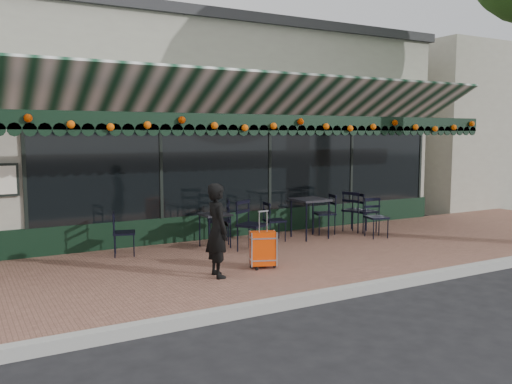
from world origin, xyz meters
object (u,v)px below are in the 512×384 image
chair_a_extra (355,211)px  chair_a_right (365,212)px  chair_b_front (252,226)px  chair_a_left (324,214)px  chair_a_front (377,218)px  woman (218,230)px  cafe_table_b (215,217)px  chair_solo (124,233)px  suitcase (263,249)px  cafe_table_a (310,203)px  chair_b_left (218,221)px  chair_b_right (275,221)px

chair_a_extra → chair_a_right: bearing=-159.1°
chair_a_right → chair_b_front: 3.08m
chair_a_left → chair_a_front: size_ratio=1.05×
woman → cafe_table_b: size_ratio=2.19×
cafe_table_b → chair_a_front: chair_a_front is taller
woman → chair_solo: bearing=27.5°
suitcase → chair_a_front: (3.29, 1.06, 0.10)m
cafe_table_a → cafe_table_b: size_ratio=1.27×
woman → suitcase: (0.84, 0.11, -0.39)m
suitcase → chair_b_front: (0.46, 1.18, 0.16)m
woman → suitcase: woman is taller
cafe_table_b → chair_a_front: size_ratio=0.79×
chair_a_extra → chair_solo: chair_a_extra is taller
cafe_table_b → chair_a_extra: 3.35m
woman → chair_a_extra: (4.20, 1.93, -0.25)m
chair_a_front → chair_b_left: 3.24m
suitcase → cafe_table_b: suitcase is taller
chair_a_extra → chair_b_front: 2.97m
chair_a_extra → chair_b_left: 3.14m
chair_b_right → chair_solo: bearing=95.4°
chair_a_left → chair_a_front: 1.10m
woman → chair_a_extra: 4.62m
woman → cafe_table_a: (2.91, 1.79, 0.03)m
cafe_table_a → chair_a_extra: bearing=6.2°
chair_a_left → chair_a_front: bearing=53.9°
cafe_table_b → chair_a_extra: bearing=0.3°
chair_solo → chair_b_left: bearing=-68.9°
cafe_table_b → chair_b_left: chair_b_left is taller
chair_a_left → chair_a_right: chair_a_right is taller
chair_a_front → chair_b_front: bearing=-172.1°
chair_b_left → chair_a_left: bearing=106.8°
chair_a_left → chair_b_left: bearing=-79.2°
chair_a_right → chair_a_extra: 0.21m
chair_a_left → chair_b_right: size_ratio=1.08×
chair_b_left → chair_solo: (-1.88, -0.15, -0.04)m
chair_solo → cafe_table_b: bearing=-78.7°
cafe_table_b → chair_solo: (-1.66, 0.15, -0.18)m
suitcase → chair_b_front: size_ratio=0.98×
suitcase → cafe_table_a: (2.07, 1.68, 0.42)m
chair_b_right → cafe_table_a: bearing=-88.9°
woman → cafe_table_b: 2.09m
cafe_table_b → chair_b_left: 0.40m
suitcase → chair_a_right: bearing=45.5°
suitcase → chair_a_extra: 3.82m
chair_b_front → cafe_table_b: bearing=97.6°
cafe_table_a → chair_a_left: 0.65m
woman → chair_b_left: bearing=-19.8°
chair_a_front → chair_b_right: (-1.99, 0.73, -0.01)m
chair_a_right → chair_solo: size_ratio=1.11×
woman → cafe_table_b: woman is taller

